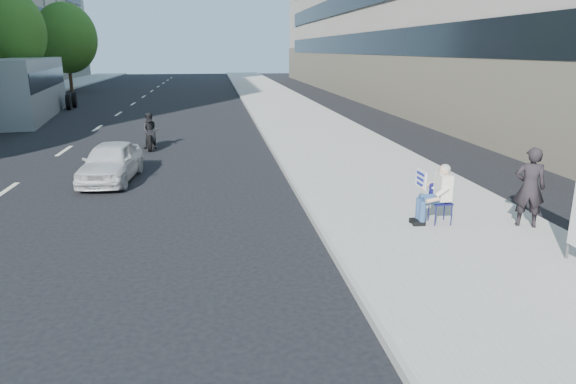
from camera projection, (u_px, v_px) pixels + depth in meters
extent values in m
plane|color=black|center=(270.00, 323.00, 7.36)|extent=(160.00, 160.00, 0.00)
cube|color=gray|center=(305.00, 123.00, 26.96)|extent=(5.00, 120.00, 0.15)
cylinder|color=#382616|center=(14.00, 86.00, 33.71)|extent=(0.30, 0.30, 2.97)
ellipsoid|color=#235015|center=(6.00, 32.00, 32.80)|extent=(4.80, 4.80, 5.52)
cylinder|color=#382616|center=(70.00, 77.00, 47.11)|extent=(0.30, 0.30, 2.62)
ellipsoid|color=#235015|center=(66.00, 38.00, 46.18)|extent=(5.40, 5.40, 6.21)
cylinder|color=navy|center=(435.00, 216.00, 10.87)|extent=(0.02, 0.02, 0.45)
cylinder|color=navy|center=(451.00, 215.00, 10.92)|extent=(0.02, 0.02, 0.45)
cylinder|color=navy|center=(429.00, 211.00, 11.22)|extent=(0.02, 0.02, 0.45)
cylinder|color=navy|center=(444.00, 210.00, 11.26)|extent=(0.02, 0.02, 0.45)
cube|color=navy|center=(441.00, 203.00, 11.00)|extent=(0.40, 0.40, 0.03)
cube|color=navy|center=(438.00, 192.00, 11.14)|extent=(0.40, 0.02, 0.40)
cylinder|color=navy|center=(433.00, 200.00, 10.86)|extent=(0.44, 0.17, 0.17)
cylinder|color=navy|center=(423.00, 211.00, 10.89)|extent=(0.14, 0.14, 0.46)
cube|color=black|center=(419.00, 223.00, 10.95)|extent=(0.26, 0.11, 0.10)
cylinder|color=navy|center=(429.00, 198.00, 11.05)|extent=(0.44, 0.17, 0.17)
cylinder|color=navy|center=(419.00, 208.00, 11.08)|extent=(0.14, 0.14, 0.46)
cube|color=black|center=(415.00, 220.00, 11.14)|extent=(0.26, 0.11, 0.10)
cube|color=beige|center=(443.00, 187.00, 10.91)|extent=(0.26, 0.42, 0.56)
sphere|color=tan|center=(444.00, 170.00, 10.82)|extent=(0.23, 0.23, 0.23)
ellipsoid|color=gray|center=(445.00, 169.00, 10.81)|extent=(0.22, 0.24, 0.19)
ellipsoid|color=gray|center=(440.00, 173.00, 10.82)|extent=(0.10, 0.14, 0.13)
cylinder|color=beige|center=(442.00, 192.00, 10.68)|extent=(0.30, 0.10, 0.25)
cylinder|color=tan|center=(433.00, 200.00, 10.70)|extent=(0.29, 0.09, 0.14)
cylinder|color=beige|center=(435.00, 183.00, 11.15)|extent=(0.26, 0.20, 0.32)
cylinder|color=tan|center=(426.00, 186.00, 11.29)|extent=(0.30, 0.21, 0.18)
cube|color=white|center=(421.00, 179.00, 11.39)|extent=(0.03, 0.55, 0.40)
imported|color=black|center=(530.00, 187.00, 10.73)|extent=(0.73, 0.63, 1.70)
cylinder|color=#4C4C4C|center=(575.00, 200.00, 8.96)|extent=(0.06, 0.06, 2.20)
imported|color=silver|center=(111.00, 162.00, 15.15)|extent=(1.63, 3.51, 1.16)
cylinder|color=black|center=(150.00, 143.00, 19.61)|extent=(0.15, 0.65, 0.64)
cylinder|color=black|center=(154.00, 137.00, 20.95)|extent=(0.15, 0.65, 0.64)
cube|color=black|center=(151.00, 135.00, 20.22)|extent=(0.31, 1.21, 0.35)
imported|color=black|center=(151.00, 131.00, 20.08)|extent=(0.72, 0.57, 1.42)
cube|color=gray|center=(27.00, 88.00, 29.33)|extent=(4.09, 12.23, 3.30)
cube|color=black|center=(2.00, 79.00, 29.01)|extent=(1.61, 11.40, 1.00)
cube|color=black|center=(49.00, 78.00, 29.36)|extent=(1.61, 11.40, 1.00)
cylinder|color=black|center=(25.00, 118.00, 25.52)|extent=(0.38, 1.02, 1.00)
cylinder|color=black|center=(38.00, 113.00, 27.42)|extent=(0.38, 1.02, 1.00)
cylinder|color=black|center=(27.00, 103.00, 32.81)|extent=(0.38, 1.02, 1.00)
cylinder|color=black|center=(68.00, 102.00, 33.15)|extent=(0.38, 1.02, 1.00)
cylinder|color=black|center=(35.00, 101.00, 34.24)|extent=(0.38, 1.02, 1.00)
cylinder|color=black|center=(74.00, 100.00, 34.58)|extent=(0.38, 1.02, 1.00)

